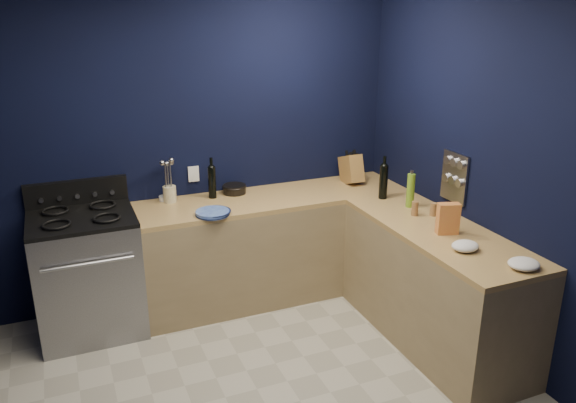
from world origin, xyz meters
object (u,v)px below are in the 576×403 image
utensil_crock (170,194)px  knife_block (351,169)px  plate_stack (213,213)px  crouton_bag (448,219)px  gas_range (88,276)px

utensil_crock → knife_block: size_ratio=0.54×
utensil_crock → knife_block: (1.61, -0.10, 0.06)m
plate_stack → knife_block: size_ratio=1.05×
knife_block → crouton_bag: knife_block is taller
plate_stack → utensil_crock: 0.49m
knife_block → crouton_bag: bearing=-87.2°
crouton_bag → utensil_crock: bearing=156.9°
utensil_crock → crouton_bag: crouton_bag is taller
plate_stack → crouton_bag: bearing=-34.9°
utensil_crock → crouton_bag: size_ratio=0.60×
gas_range → crouton_bag: crouton_bag is taller
plate_stack → knife_block: bearing=13.3°
knife_block → utensil_crock: bearing=177.2°
utensil_crock → gas_range: bearing=-163.6°
plate_stack → utensil_crock: utensil_crock is taller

